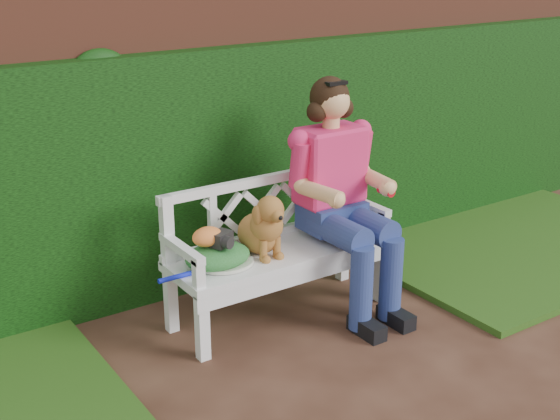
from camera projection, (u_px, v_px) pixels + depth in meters
ground at (356, 387)px, 4.23m from camera, size 60.00×60.00×0.00m
brick_wall at (192, 130)px, 5.34m from camera, size 10.00×0.30×2.20m
ivy_hedge at (208, 171)px, 5.25m from camera, size 10.00×0.18×1.70m
grass_right at (511, 242)px, 6.19m from camera, size 2.60×2.00×0.05m
garden_bench at (280, 282)px, 4.97m from camera, size 1.59×0.63×0.48m
seated_woman at (335, 191)px, 4.98m from camera, size 0.82×1.01×1.61m
dog at (261, 223)px, 4.74m from camera, size 0.34×0.42×0.42m
tennis_racket at (222, 265)px, 4.61m from camera, size 0.72×0.47×0.03m
green_bag at (218, 255)px, 4.60m from camera, size 0.46×0.38×0.14m
camera_item at (221, 239)px, 4.55m from camera, size 0.16×0.14×0.09m
baseball_glove at (207, 237)px, 4.54m from camera, size 0.21×0.17×0.12m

